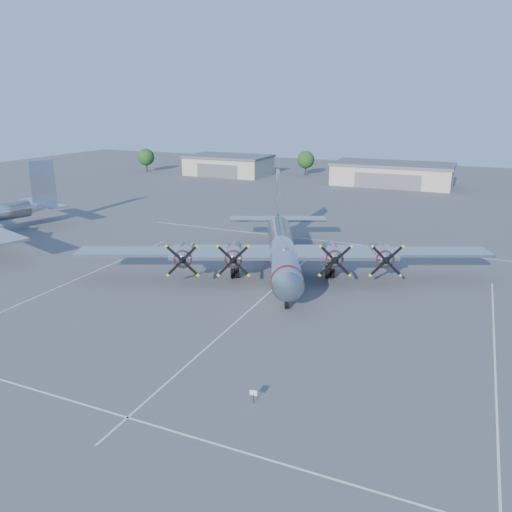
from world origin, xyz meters
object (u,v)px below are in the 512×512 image
at_px(hangar_west, 229,165).
at_px(info_placard, 253,394).
at_px(tree_west, 306,160).
at_px(tree_far_west, 146,157).
at_px(hangar_center, 392,174).
at_px(main_bomber_b29, 281,272).

relative_size(hangar_west, info_placard, 22.77).
bearing_deg(info_placard, hangar_west, 109.97).
height_order(tree_west, info_placard, tree_west).
bearing_deg(tree_far_west, tree_west, 14.93).
xyz_separation_m(tree_west, info_placard, (31.82, -107.21, -3.52)).
height_order(hangar_center, info_placard, hangar_center).
bearing_deg(tree_west, info_placard, -73.47).
xyz_separation_m(hangar_center, tree_west, (-25.00, 8.04, 1.51)).
distance_m(hangar_west, hangar_center, 45.00).
distance_m(hangar_west, tree_west, 21.61).
bearing_deg(hangar_center, hangar_west, 180.00).
distance_m(tree_west, info_placard, 111.89).
relative_size(hangar_west, main_bomber_b29, 0.48).
distance_m(hangar_center, info_placard, 99.43).
bearing_deg(info_placard, main_bomber_b29, 99.35).
distance_m(hangar_center, main_bomber_b29, 72.89).
height_order(hangar_west, tree_west, tree_west).
height_order(hangar_center, tree_far_west, tree_far_west).
relative_size(tree_far_west, main_bomber_b29, 0.14).
bearing_deg(info_placard, tree_west, 98.92).
bearing_deg(hangar_west, tree_far_west, -170.99).
relative_size(hangar_center, info_placard, 28.81).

